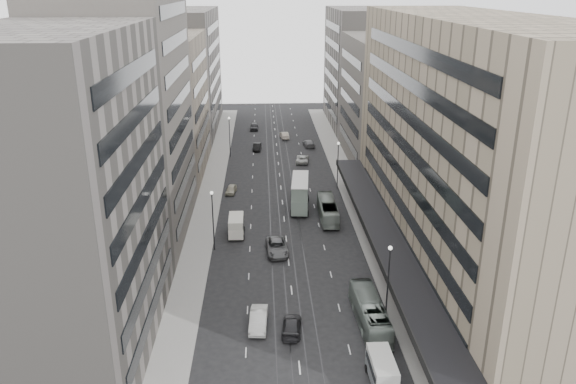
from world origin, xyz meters
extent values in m
plane|color=black|center=(0.00, 0.00, 0.00)|extent=(220.00, 220.00, 0.00)
cube|color=gray|center=(12.00, 37.50, 0.07)|extent=(4.00, 125.00, 0.15)
cube|color=gray|center=(-12.00, 37.50, 0.07)|extent=(4.00, 125.00, 0.15)
cube|color=gray|center=(21.50, 8.00, 15.00)|extent=(15.00, 60.00, 30.00)
cube|color=black|center=(12.00, 8.00, 4.00)|extent=(4.40, 60.00, 0.50)
cube|color=#514C46|center=(21.50, 52.00, 12.00)|extent=(15.00, 28.00, 24.00)
cube|color=slate|center=(21.50, 82.00, 14.00)|extent=(15.00, 32.00, 28.00)
cube|color=slate|center=(-21.50, -8.00, 15.00)|extent=(15.00, 28.00, 30.00)
cube|color=#514C46|center=(-21.50, 19.00, 17.00)|extent=(15.00, 26.00, 34.00)
cube|color=gray|center=(-21.50, 46.00, 12.50)|extent=(15.00, 28.00, 25.00)
cube|color=slate|center=(-21.50, 79.00, 14.00)|extent=(15.00, 38.00, 28.00)
cylinder|color=#262628|center=(9.70, -5.00, 4.00)|extent=(0.16, 0.16, 8.00)
sphere|color=silver|center=(9.70, -5.00, 8.10)|extent=(0.44, 0.44, 0.44)
cylinder|color=#262628|center=(9.70, 35.00, 4.00)|extent=(0.16, 0.16, 8.00)
sphere|color=silver|center=(9.70, 35.00, 8.10)|extent=(0.44, 0.44, 0.44)
cylinder|color=#262628|center=(-9.70, 12.00, 4.00)|extent=(0.16, 0.16, 8.00)
sphere|color=silver|center=(-9.70, 12.00, 8.10)|extent=(0.44, 0.44, 0.44)
cylinder|color=#262628|center=(-9.70, 55.00, 4.00)|extent=(0.16, 0.16, 8.00)
sphere|color=silver|center=(-9.70, 55.00, 8.10)|extent=(0.44, 0.44, 0.44)
imported|color=gray|center=(7.70, -6.37, 1.46)|extent=(2.84, 10.58, 2.92)
imported|color=gray|center=(6.56, 21.92, 1.43)|extent=(2.51, 10.30, 2.86)
cube|color=slate|center=(2.66, 26.17, 1.64)|extent=(3.28, 9.12, 2.28)
cube|color=slate|center=(2.66, 26.17, 3.77)|extent=(3.19, 8.76, 1.98)
cube|color=silver|center=(2.66, 26.17, 4.82)|extent=(3.28, 9.12, 0.12)
cylinder|color=black|center=(1.13, 23.08, 0.50)|extent=(0.37, 1.01, 0.99)
cylinder|color=black|center=(3.60, 22.85, 0.50)|extent=(0.37, 1.01, 0.99)
cylinder|color=black|center=(1.71, 29.48, 0.50)|extent=(0.37, 1.01, 0.99)
cylinder|color=black|center=(4.18, 29.26, 0.50)|extent=(0.37, 1.01, 0.99)
cube|color=#585D60|center=(7.08, -15.48, 1.00)|extent=(2.11, 4.90, 1.27)
cube|color=#B6B6B1|center=(7.08, -15.48, 2.13)|extent=(2.06, 4.80, 1.00)
cylinder|color=black|center=(6.04, -13.88, 0.36)|extent=(0.21, 0.73, 0.72)
cylinder|color=black|center=(8.08, -13.86, 0.36)|extent=(0.21, 0.73, 0.72)
cube|color=silver|center=(-6.94, 16.35, 1.06)|extent=(2.07, 4.54, 1.39)
cube|color=beige|center=(-6.94, 16.35, 2.30)|extent=(2.03, 4.45, 1.10)
cylinder|color=black|center=(-7.95, 14.85, 0.36)|extent=(0.21, 0.73, 0.72)
cylinder|color=black|center=(-5.91, 14.87, 0.36)|extent=(0.21, 0.73, 0.72)
cylinder|color=black|center=(-7.97, 17.84, 0.36)|extent=(0.21, 0.73, 0.72)
cylinder|color=black|center=(-5.94, 17.85, 0.36)|extent=(0.21, 0.73, 0.72)
imported|color=silver|center=(-3.79, -6.15, 0.82)|extent=(2.03, 5.07, 1.64)
imported|color=#565659|center=(-1.40, 10.71, 0.82)|extent=(3.08, 6.04, 1.63)
imported|color=black|center=(-0.41, -7.25, 0.69)|extent=(2.44, 4.92, 1.37)
imported|color=#A49E87|center=(-8.50, 33.61, 0.66)|extent=(2.06, 4.07, 1.33)
imported|color=black|center=(-4.25, 59.76, 0.72)|extent=(1.87, 4.48, 1.44)
imported|color=beige|center=(4.79, 50.55, 0.71)|extent=(3.03, 5.41, 1.43)
imported|color=slate|center=(6.99, 62.10, 0.73)|extent=(2.58, 5.20, 1.45)
imported|color=#2A2A2D|center=(-5.02, 77.88, 0.81)|extent=(1.99, 4.78, 1.62)
imported|color=beige|center=(1.96, 69.33, 0.74)|extent=(2.12, 4.68, 1.49)
camera|label=1|loc=(-3.08, -55.75, 33.15)|focal=35.00mm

